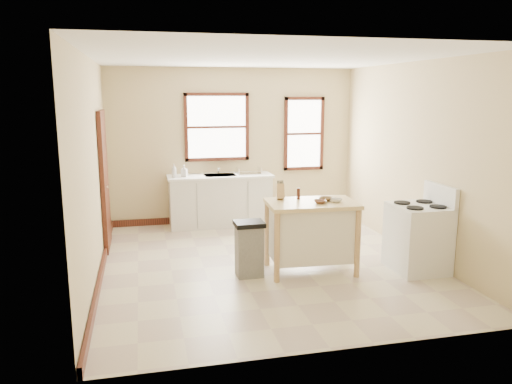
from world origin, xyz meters
TOP-DOWN VIEW (x-y plane):
  - floor at (0.00, 0.00)m, footprint 5.00×5.00m
  - ceiling at (0.00, 0.00)m, footprint 5.00×5.00m
  - wall_back at (0.00, 2.50)m, footprint 4.50×0.04m
  - wall_left at (-2.25, 0.00)m, footprint 0.04×5.00m
  - wall_right at (2.25, 0.00)m, footprint 0.04×5.00m
  - window_main at (-0.30, 2.48)m, footprint 1.17×0.06m
  - window_side at (1.35, 2.48)m, footprint 0.77×0.06m
  - door_left at (-2.21, 1.30)m, footprint 0.06×0.90m
  - baseboard_back at (0.00, 2.47)m, footprint 4.50×0.04m
  - baseboard_left at (-2.22, 0.00)m, footprint 0.04×5.00m
  - sink_counter at (-0.30, 2.20)m, footprint 1.86×0.62m
  - faucet at (-0.30, 2.38)m, footprint 0.03×0.03m
  - soap_bottle_a at (-1.11, 2.12)m, footprint 0.09×0.09m
  - soap_bottle_b at (-0.93, 2.16)m, footprint 0.12×0.12m
  - dish_rack at (0.22, 2.18)m, footprint 0.43×0.32m
  - kitchen_island at (0.51, -0.43)m, footprint 1.20×0.81m
  - knife_block at (0.14, -0.19)m, footprint 0.11×0.11m
  - pepper_grinder at (0.38, -0.24)m, footprint 0.05×0.05m
  - bowl_a at (0.58, -0.54)m, footprint 0.21×0.21m
  - bowl_b at (0.71, -0.40)m, footprint 0.25×0.25m
  - bowl_c at (0.81, -0.53)m, footprint 0.16×0.16m
  - trash_bin at (-0.33, -0.42)m, footprint 0.38×0.32m
  - gas_stove at (1.91, -0.71)m, footprint 0.72×0.73m

SIDE VIEW (x-z plane):
  - floor at x=0.00m, z-range 0.00..0.00m
  - baseboard_back at x=0.00m, z-range 0.00..0.12m
  - baseboard_left at x=-2.22m, z-range 0.00..0.12m
  - trash_bin at x=-0.33m, z-range 0.00..0.73m
  - sink_counter at x=-0.30m, z-range 0.00..0.92m
  - kitchen_island at x=0.51m, z-range 0.00..0.95m
  - gas_stove at x=1.91m, z-range 0.00..1.16m
  - bowl_a at x=0.58m, z-range 0.95..0.99m
  - bowl_b at x=0.71m, z-range 0.95..0.99m
  - dish_rack at x=0.22m, z-range 0.92..1.03m
  - bowl_c at x=0.81m, z-range 0.95..1.00m
  - soap_bottle_b at x=-0.93m, z-range 0.92..1.12m
  - pepper_grinder at x=0.38m, z-range 0.95..1.10m
  - faucet at x=-0.30m, z-range 0.92..1.14m
  - soap_bottle_a at x=-1.11m, z-range 0.92..1.15m
  - door_left at x=-2.21m, z-range 0.00..2.10m
  - knife_block at x=0.14m, z-range 0.95..1.15m
  - wall_back at x=0.00m, z-range 0.00..2.80m
  - wall_left at x=-2.25m, z-range 0.00..2.80m
  - wall_right at x=2.25m, z-range 0.00..2.80m
  - window_side at x=1.35m, z-range 0.92..2.29m
  - window_main at x=-0.30m, z-range 1.14..2.36m
  - ceiling at x=0.00m, z-range 2.80..2.80m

